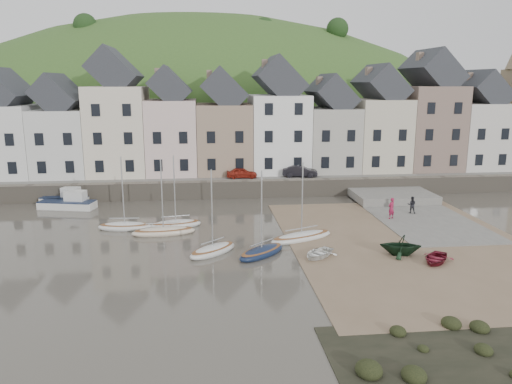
{
  "coord_description": "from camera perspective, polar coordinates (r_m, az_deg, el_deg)",
  "views": [
    {
      "loc": [
        -4.26,
        -34.18,
        11.99
      ],
      "look_at": [
        0.0,
        6.0,
        3.0
      ],
      "focal_mm": 34.76,
      "sensor_mm": 36.0,
      "label": 1
    }
  ],
  "objects": [
    {
      "name": "seawall",
      "position": [
        52.54,
        -1.26,
        0.36
      ],
      "size": [
        70.0,
        1.2,
        1.8
      ],
      "primitive_type": "cube",
      "color": "slate",
      "rests_on": "ground"
    },
    {
      "name": "person_red",
      "position": [
        45.47,
        15.31,
        -1.81
      ],
      "size": [
        0.82,
        0.73,
        1.9
      ],
      "primitive_type": "imported",
      "rotation": [
        0.0,
        0.0,
        3.63
      ],
      "color": "maroon",
      "rests_on": "slipway"
    },
    {
      "name": "car_right",
      "position": [
        55.59,
        5.09,
        2.4
      ],
      "size": [
        4.08,
        2.06,
        1.28
      ],
      "primitive_type": "imported",
      "rotation": [
        0.0,
        0.0,
        1.38
      ],
      "color": "black",
      "rests_on": "quay_street"
    },
    {
      "name": "townhouse_terrace",
      "position": [
        58.68,
        -0.14,
        7.98
      ],
      "size": [
        61.05,
        8.0,
        13.93
      ],
      "color": "silver",
      "rests_on": "quay_land"
    },
    {
      "name": "rowboat_red",
      "position": [
        35.88,
        19.97,
        -7.18
      ],
      "size": [
        3.33,
        3.44,
        0.58
      ],
      "primitive_type": "imported",
      "rotation": [
        0.0,
        0.0,
        -0.69
      ],
      "color": "maroon",
      "rests_on": "beach"
    },
    {
      "name": "car_left",
      "position": [
        54.73,
        -1.64,
        2.21
      ],
      "size": [
        3.44,
        1.54,
        1.15
      ],
      "primitive_type": "imported",
      "rotation": [
        0.0,
        0.0,
        1.51
      ],
      "color": "#9E2417",
      "rests_on": "quay_street"
    },
    {
      "name": "ground",
      "position": [
        36.47,
        1.0,
        -6.65
      ],
      "size": [
        160.0,
        160.0,
        0.0
      ],
      "primitive_type": "plane",
      "color": "#464037",
      "rests_on": "ground"
    },
    {
      "name": "beach",
      "position": [
        39.3,
        17.21,
        -5.76
      ],
      "size": [
        18.0,
        26.0,
        0.06
      ],
      "primitive_type": "cube",
      "color": "#786149",
      "rests_on": "ground"
    },
    {
      "name": "sailboat_0",
      "position": [
        42.71,
        -14.86,
        -3.82
      ],
      "size": [
        4.53,
        1.8,
        6.32
      ],
      "color": "silver",
      "rests_on": "ground"
    },
    {
      "name": "motorboat_0",
      "position": [
        51.24,
        -20.7,
        -1.14
      ],
      "size": [
        5.63,
        2.89,
        1.7
      ],
      "color": "silver",
      "rests_on": "ground"
    },
    {
      "name": "sailboat_4",
      "position": [
        38.72,
        5.25,
        -5.15
      ],
      "size": [
        5.65,
        3.59,
        6.32
      ],
      "color": "silver",
      "rests_on": "ground"
    },
    {
      "name": "shore_rocks",
      "position": [
        25.49,
        23.23,
        -16.32
      ],
      "size": [
        14.0,
        6.0,
        0.75
      ],
      "color": "black",
      "rests_on": "ground"
    },
    {
      "name": "motorboat_2",
      "position": [
        53.05,
        -21.05,
        -0.72
      ],
      "size": [
        4.89,
        3.13,
        1.7
      ],
      "color": "silver",
      "rests_on": "ground"
    },
    {
      "name": "rowboat_green",
      "position": [
        36.43,
        16.3,
        -5.86
      ],
      "size": [
        3.32,
        3.03,
        1.49
      ],
      "primitive_type": "imported",
      "rotation": [
        0.0,
        0.0,
        -1.81
      ],
      "color": "black",
      "rests_on": "beach"
    },
    {
      "name": "quay_street",
      "position": [
        55.83,
        -1.57,
        1.76
      ],
      "size": [
        70.0,
        7.0,
        0.1
      ],
      "primitive_type": "cube",
      "color": "slate",
      "rests_on": "quay_land"
    },
    {
      "name": "quay_land",
      "position": [
        67.26,
        -2.34,
        2.92
      ],
      "size": [
        90.0,
        30.0,
        1.5
      ],
      "primitive_type": "cube",
      "color": "#3A5C24",
      "rests_on": "ground"
    },
    {
      "name": "sailboat_5",
      "position": [
        35.24,
        0.64,
        -6.9
      ],
      "size": [
        4.22,
        4.0,
        6.32
      ],
      "color": "#131F3C",
      "rests_on": "ground"
    },
    {
      "name": "hillside",
      "position": [
        98.84,
        -6.22,
        -5.19
      ],
      "size": [
        134.4,
        84.0,
        84.0
      ],
      "color": "#3A5C24",
      "rests_on": "ground"
    },
    {
      "name": "sailboat_1",
      "position": [
        42.48,
        -9.21,
        -3.65
      ],
      "size": [
        4.49,
        2.28,
        6.32
      ],
      "color": "silver",
      "rests_on": "ground"
    },
    {
      "name": "sailboat_2",
      "position": [
        40.64,
        -10.6,
        -4.45
      ],
      "size": [
        5.2,
        2.07,
        6.32
      ],
      "color": "beige",
      "rests_on": "ground"
    },
    {
      "name": "slipway",
      "position": [
        47.88,
        17.9,
        -2.51
      ],
      "size": [
        8.0,
        18.0,
        0.12
      ],
      "primitive_type": "cube",
      "color": "slate",
      "rests_on": "ground"
    },
    {
      "name": "person_dark",
      "position": [
        47.94,
        17.49,
        -1.41
      ],
      "size": [
        0.93,
        0.83,
        1.58
      ],
      "primitive_type": "imported",
      "rotation": [
        0.0,
        0.0,
        2.79
      ],
      "color": "black",
      "rests_on": "slipway"
    },
    {
      "name": "sailboat_3",
      "position": [
        35.73,
        -5.0,
        -6.67
      ],
      "size": [
        4.1,
        3.91,
        6.32
      ],
      "color": "silver",
      "rests_on": "ground"
    },
    {
      "name": "rowboat_white",
      "position": [
        34.99,
        7.17,
        -6.99
      ],
      "size": [
        3.38,
        3.34,
        0.58
      ],
      "primitive_type": "imported",
      "rotation": [
        0.0,
        0.0,
        -0.82
      ],
      "color": "white",
      "rests_on": "beach"
    }
  ]
}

